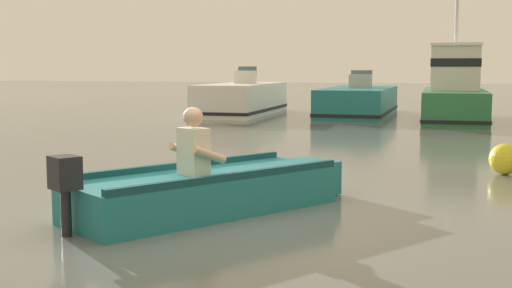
% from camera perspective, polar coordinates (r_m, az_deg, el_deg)
% --- Properties ---
extents(ground_plane, '(120.00, 120.00, 0.00)m').
position_cam_1_polar(ground_plane, '(7.45, -3.80, -6.06)').
color(ground_plane, slate).
extents(rowboat_with_person, '(2.67, 3.35, 1.19)m').
position_cam_1_polar(rowboat_with_person, '(7.63, -3.92, -3.85)').
color(rowboat_with_person, '#1E727A').
rests_on(rowboat_with_person, ground).
extents(moored_boat_white, '(2.00, 5.40, 1.62)m').
position_cam_1_polar(moored_boat_white, '(23.08, -1.18, 3.77)').
color(moored_boat_white, white).
rests_on(moored_boat_white, ground).
extents(moored_boat_teal, '(2.28, 5.53, 1.50)m').
position_cam_1_polar(moored_boat_teal, '(22.77, 8.63, 3.51)').
color(moored_boat_teal, '#1E727A').
rests_on(moored_boat_teal, ground).
extents(moored_boat_green, '(1.84, 5.27, 3.72)m').
position_cam_1_polar(moored_boat_green, '(21.18, 16.38, 4.20)').
color(moored_boat_green, '#287042').
rests_on(moored_boat_green, ground).
extents(mooring_buoy, '(0.47, 0.47, 0.47)m').
position_cam_1_polar(mooring_buoy, '(10.87, 20.26, -1.20)').
color(mooring_buoy, yellow).
rests_on(mooring_buoy, ground).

